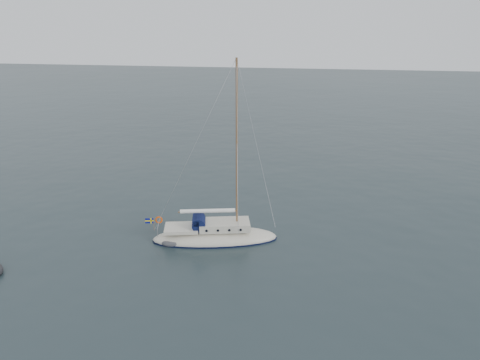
# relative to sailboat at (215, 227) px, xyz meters

# --- Properties ---
(ground) EXTENTS (300.00, 300.00, 0.00)m
(ground) POSITION_rel_sailboat_xyz_m (2.22, -1.39, -0.95)
(ground) COLOR black
(ground) RESTS_ON ground
(sailboat) EXTENTS (8.80, 2.64, 12.53)m
(sailboat) POSITION_rel_sailboat_xyz_m (0.00, 0.00, 0.00)
(sailboat) COLOR beige
(sailboat) RESTS_ON ground
(dinghy) EXTENTS (2.66, 1.20, 0.38)m
(dinghy) POSITION_rel_sailboat_xyz_m (-2.05, -1.00, -0.78)
(dinghy) COLOR #4D4D52
(dinghy) RESTS_ON ground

